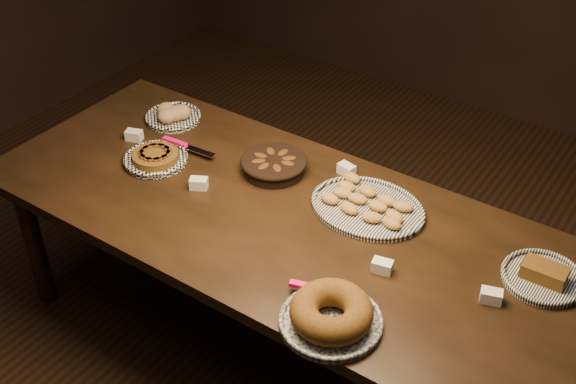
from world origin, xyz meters
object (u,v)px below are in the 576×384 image
Objects in this scene: apple_tart_plate at (156,158)px; madeleine_platter at (367,206)px; bundt_cake_plate at (331,314)px; buffet_table at (279,227)px.

apple_tart_plate is 0.92m from madeleine_platter.
madeleine_platter is at bearing 34.48° from apple_tart_plate.
bundt_cake_plate reaches higher than apple_tart_plate.
bundt_cake_plate is (0.47, -0.38, 0.12)m from buffet_table.
apple_tart_plate is at bearing 171.96° from bundt_cake_plate.
madeleine_platter is 0.62m from bundt_cake_plate.
buffet_table is at bearing 21.69° from apple_tart_plate.
apple_tart_plate is 0.91× the size of bundt_cake_plate.
madeleine_platter is at bearing 37.44° from buffet_table.
apple_tart_plate is at bearing -161.69° from madeleine_platter.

